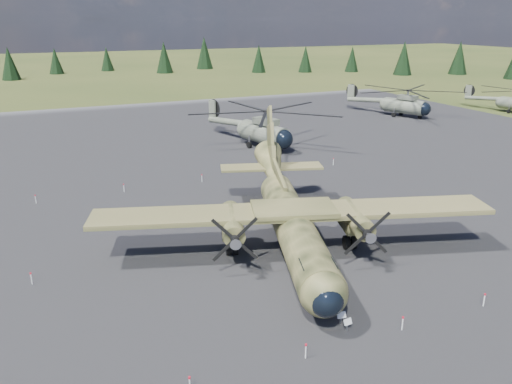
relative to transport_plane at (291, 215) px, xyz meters
name	(u,v)px	position (x,y,z in m)	size (l,w,h in m)	color
ground	(266,241)	(-1.12, 1.90, -2.67)	(500.00, 500.00, 0.00)	brown
apron	(221,200)	(-1.12, 11.90, -2.67)	(120.00, 120.00, 0.04)	#515155
transport_plane	(291,215)	(0.00, 0.00, 0.00)	(27.72, 24.71, 9.28)	#30361D
helicopter_near	(263,121)	(10.73, 28.55, 0.93)	(24.57, 25.47, 5.07)	slate
helicopter_mid	(405,97)	(42.24, 39.05, 0.70)	(24.45, 24.45, 4.75)	slate
info_placard_left	(341,316)	(-1.88, -9.80, -2.14)	(0.53, 0.28, 0.79)	gray
info_placard_right	(348,323)	(-1.91, -10.46, -2.16)	(0.51, 0.26, 0.77)	gray
barrier_fence	(261,236)	(-1.58, 1.83, -2.16)	(33.12, 29.62, 0.85)	white
treeline	(273,193)	(-1.56, -0.20, 1.98)	(285.68, 284.40, 10.91)	black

